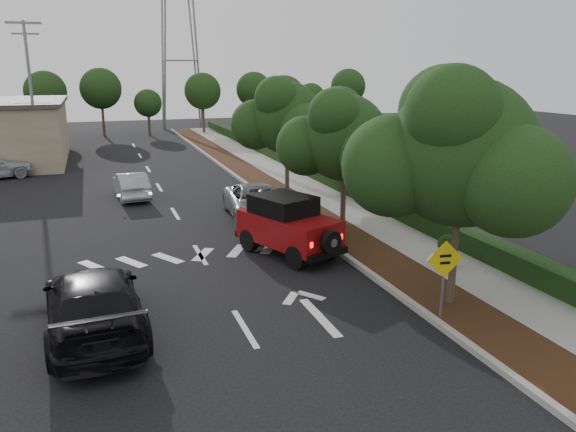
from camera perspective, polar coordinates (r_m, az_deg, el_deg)
name	(u,v)px	position (r m, az deg, el deg)	size (l,w,h in m)	color
ground	(245,329)	(14.19, -4.40, -11.34)	(120.00, 120.00, 0.00)	black
curb	(274,204)	(26.29, -1.44, 1.23)	(0.20, 70.00, 0.15)	#9E9B93
planting_strip	(294,203)	(26.60, 0.61, 1.36)	(1.80, 70.00, 0.12)	black
sidewalk	(331,200)	(27.29, 4.37, 1.66)	(2.00, 70.00, 0.12)	gray
hedge	(357,191)	(27.79, 7.04, 2.55)	(0.80, 70.00, 0.80)	black
transmission_tower	(183,129)	(61.36, -10.60, 8.71)	(7.00, 4.00, 28.00)	slate
street_tree_near	(450,306)	(16.00, 16.10, -8.78)	(3.80, 3.80, 5.92)	black
street_tree_mid	(342,236)	(21.70, 5.53, -1.99)	(3.20, 3.20, 5.32)	black
street_tree_far	(287,199)	(27.54, -0.09, 1.69)	(3.40, 3.40, 5.62)	black
light_pole_a	(40,170)	(39.00, -23.88, 4.32)	(2.00, 0.22, 9.00)	slate
light_pole_b	(38,146)	(50.92, -24.05, 6.48)	(2.00, 0.22, 9.00)	slate
red_jeep	(285,225)	(19.24, -0.29, -0.88)	(3.02, 4.19, 2.05)	black
silver_suv_ahead	(256,202)	(23.98, -3.25, 1.40)	(2.31, 5.01, 1.39)	#94989B
black_suv_oncoming	(94,303)	(14.40, -19.14, -8.32)	(2.21, 5.44, 1.58)	black
silver_sedan_oncoming	(131,185)	(28.76, -15.64, 3.02)	(1.36, 3.91, 1.29)	#979A9E
speed_hump_sign	(444,269)	(14.48, 15.58, -5.20)	(0.96, 0.15, 2.06)	slate
terracotta_planter	(448,247)	(18.46, 15.92, -3.09)	(0.64, 0.64, 1.11)	brown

